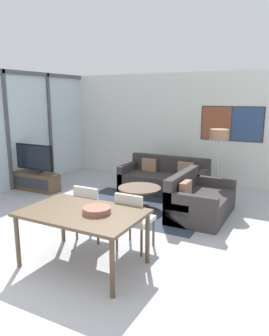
{
  "coord_description": "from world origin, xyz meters",
  "views": [
    {
      "loc": [
        2.78,
        -2.48,
        2.19
      ],
      "look_at": [
        0.12,
        2.55,
        0.95
      ],
      "focal_mm": 35.0,
      "sensor_mm": 36.0,
      "label": 1
    }
  ],
  "objects_px": {
    "sofa_side": "(197,202)",
    "dining_chair_centre": "(133,217)",
    "coffee_table": "(140,192)",
    "sofa_main": "(165,180)",
    "television": "(34,159)",
    "tv_console": "(36,181)",
    "dining_chair_left": "(91,208)",
    "dining_table": "(83,217)",
    "fruit_bowl": "(97,210)",
    "floor_lamp": "(219,139)"
  },
  "relations": [
    {
      "from": "dining_table",
      "to": "dining_chair_centre",
      "type": "xyz_separation_m",
      "value": [
        0.37,
        0.69,
        -0.17
      ]
    },
    {
      "from": "floor_lamp",
      "to": "television",
      "type": "bearing_deg",
      "value": -163.7
    },
    {
      "from": "tv_console",
      "to": "dining_table",
      "type": "bearing_deg",
      "value": -36.83
    },
    {
      "from": "dining_chair_left",
      "to": "fruit_bowl",
      "type": "height_order",
      "value": "dining_chair_left"
    },
    {
      "from": "coffee_table",
      "to": "dining_chair_left",
      "type": "bearing_deg",
      "value": -89.34
    },
    {
      "from": "tv_console",
      "to": "dining_chair_centre",
      "type": "xyz_separation_m",
      "value": [
        3.54,
        -1.69,
        0.29
      ]
    },
    {
      "from": "sofa_side",
      "to": "dining_chair_left",
      "type": "distance_m",
      "value": 2.14
    },
    {
      "from": "tv_console",
      "to": "dining_chair_left",
      "type": "distance_m",
      "value": 3.26
    },
    {
      "from": "floor_lamp",
      "to": "dining_table",
      "type": "bearing_deg",
      "value": -103.63
    },
    {
      "from": "sofa_side",
      "to": "floor_lamp",
      "type": "bearing_deg",
      "value": -4.99
    },
    {
      "from": "sofa_main",
      "to": "dining_chair_centre",
      "type": "height_order",
      "value": "dining_chair_centre"
    },
    {
      "from": "television",
      "to": "dining_chair_left",
      "type": "height_order",
      "value": "television"
    },
    {
      "from": "dining_table",
      "to": "dining_chair_left",
      "type": "height_order",
      "value": "dining_chair_left"
    },
    {
      "from": "dining_table",
      "to": "dining_chair_left",
      "type": "distance_m",
      "value": 0.83
    },
    {
      "from": "coffee_table",
      "to": "sofa_main",
      "type": "bearing_deg",
      "value": 90.0
    },
    {
      "from": "coffee_table",
      "to": "dining_chair_centre",
      "type": "bearing_deg",
      "value": -65.9
    },
    {
      "from": "television",
      "to": "dining_chair_centre",
      "type": "xyz_separation_m",
      "value": [
        3.54,
        -1.69,
        -0.26
      ]
    },
    {
      "from": "sofa_main",
      "to": "dining_chair_left",
      "type": "height_order",
      "value": "dining_chair_left"
    },
    {
      "from": "tv_console",
      "to": "dining_table",
      "type": "xyz_separation_m",
      "value": [
        3.17,
        -2.37,
        0.46
      ]
    },
    {
      "from": "sofa_main",
      "to": "television",
      "type": "bearing_deg",
      "value": -154.29
    },
    {
      "from": "dining_table",
      "to": "fruit_bowl",
      "type": "relative_size",
      "value": 4.35
    },
    {
      "from": "tv_console",
      "to": "television",
      "type": "relative_size",
      "value": 1.1
    },
    {
      "from": "television",
      "to": "sofa_main",
      "type": "bearing_deg",
      "value": 25.71
    },
    {
      "from": "sofa_side",
      "to": "floor_lamp",
      "type": "height_order",
      "value": "floor_lamp"
    },
    {
      "from": "sofa_side",
      "to": "coffee_table",
      "type": "bearing_deg",
      "value": 95.0
    },
    {
      "from": "tv_console",
      "to": "sofa_main",
      "type": "distance_m",
      "value": 3.08
    },
    {
      "from": "sofa_side",
      "to": "dining_table",
      "type": "distance_m",
      "value": 2.65
    },
    {
      "from": "coffee_table",
      "to": "fruit_bowl",
      "type": "relative_size",
      "value": 2.39
    },
    {
      "from": "dining_chair_left",
      "to": "tv_console",
      "type": "bearing_deg",
      "value": 149.37
    },
    {
      "from": "dining_chair_left",
      "to": "floor_lamp",
      "type": "height_order",
      "value": "floor_lamp"
    },
    {
      "from": "floor_lamp",
      "to": "sofa_main",
      "type": "bearing_deg",
      "value": 172.85
    },
    {
      "from": "sofa_side",
      "to": "dining_chair_centre",
      "type": "xyz_separation_m",
      "value": [
        -0.4,
        -1.82,
        0.24
      ]
    },
    {
      "from": "coffee_table",
      "to": "sofa_side",
      "type": "bearing_deg",
      "value": 5.0
    },
    {
      "from": "dining_chair_left",
      "to": "dining_chair_centre",
      "type": "relative_size",
      "value": 1.0
    },
    {
      "from": "tv_console",
      "to": "dining_table",
      "type": "height_order",
      "value": "dining_table"
    },
    {
      "from": "sofa_main",
      "to": "dining_table",
      "type": "height_order",
      "value": "sofa_main"
    },
    {
      "from": "coffee_table",
      "to": "dining_chair_centre",
      "type": "xyz_separation_m",
      "value": [
        0.77,
        -1.72,
        0.19
      ]
    },
    {
      "from": "television",
      "to": "dining_table",
      "type": "xyz_separation_m",
      "value": [
        3.17,
        -2.37,
        -0.09
      ]
    },
    {
      "from": "sofa_side",
      "to": "floor_lamp",
      "type": "distance_m",
      "value": 1.49
    },
    {
      "from": "coffee_table",
      "to": "dining_chair_centre",
      "type": "distance_m",
      "value": 1.89
    },
    {
      "from": "fruit_bowl",
      "to": "dining_chair_left",
      "type": "bearing_deg",
      "value": 130.05
    },
    {
      "from": "dining_chair_left",
      "to": "fruit_bowl",
      "type": "bearing_deg",
      "value": -49.95
    },
    {
      "from": "sofa_main",
      "to": "floor_lamp",
      "type": "height_order",
      "value": "floor_lamp"
    },
    {
      "from": "tv_console",
      "to": "sofa_main",
      "type": "xyz_separation_m",
      "value": [
        2.77,
        1.34,
        0.05
      ]
    },
    {
      "from": "tv_console",
      "to": "television",
      "type": "xyz_separation_m",
      "value": [
        0.0,
        0.0,
        0.55
      ]
    },
    {
      "from": "sofa_main",
      "to": "dining_chair_left",
      "type": "bearing_deg",
      "value": -89.63
    },
    {
      "from": "coffee_table",
      "to": "floor_lamp",
      "type": "xyz_separation_m",
      "value": [
        1.26,
        1.15,
        1.01
      ]
    },
    {
      "from": "tv_console",
      "to": "sofa_side",
      "type": "height_order",
      "value": "sofa_side"
    },
    {
      "from": "television",
      "to": "dining_chair_centre",
      "type": "bearing_deg",
      "value": -25.46
    },
    {
      "from": "tv_console",
      "to": "fruit_bowl",
      "type": "bearing_deg",
      "value": -34.74
    }
  ]
}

